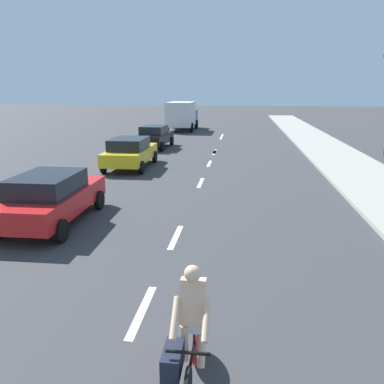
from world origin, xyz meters
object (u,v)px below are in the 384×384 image
Objects in this scene: parked_car_red at (51,197)px; cyclist at (188,335)px; parked_car_black at (155,136)px; delivery_truck at (182,115)px; parked_car_yellow at (130,152)px.

cyclist is at bearing -51.62° from parked_car_red.
cyclist reaches higher than parked_car_black.
delivery_truck is (0.03, 12.23, 0.67)m from parked_car_black.
parked_car_black is (-0.33, 15.69, -0.00)m from parked_car_red.
parked_car_black is (-0.26, 6.95, -0.00)m from parked_car_yellow.
cyclist reaches higher than parked_car_red.
parked_car_yellow is 0.74× the size of delivery_truck.
cyclist is at bearing -73.24° from parked_car_black.
parked_car_black is at bearing 91.18° from parked_car_yellow.
cyclist is 0.41× the size of parked_car_red.
parked_car_yellow is 19.20m from delivery_truck.
delivery_truck is at bearing 89.54° from parked_car_red.
parked_car_yellow is (-0.07, 8.74, 0.00)m from parked_car_red.
delivery_truck is at bearing -81.49° from cyclist.
parked_car_red is 0.97× the size of parked_car_yellow.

